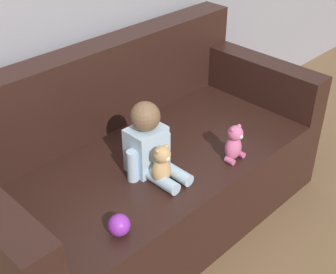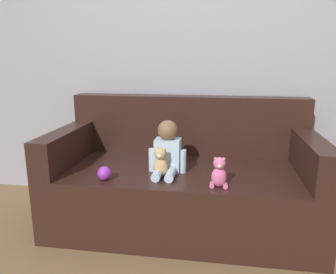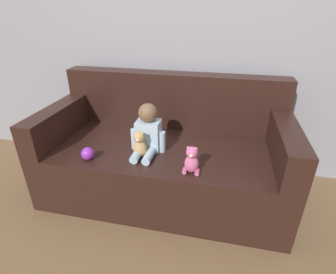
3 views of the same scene
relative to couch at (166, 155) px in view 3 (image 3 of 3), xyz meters
name	(u,v)px [view 3 (image 3 of 3)]	position (x,y,z in m)	size (l,w,h in m)	color
ground_plane	(164,190)	(0.00, -0.06, -0.34)	(12.00, 12.00, 0.00)	brown
wall_back	(178,32)	(0.00, 0.51, 0.96)	(8.00, 0.05, 2.60)	#93939E
couch	(166,155)	(0.00, 0.00, 0.00)	(1.99, 0.96, 0.98)	black
person_baby	(148,132)	(-0.10, -0.18, 0.29)	(0.28, 0.33, 0.38)	silver
teddy_bear_brown	(140,145)	(-0.13, -0.29, 0.24)	(0.10, 0.10, 0.21)	tan
plush_toy_side	(192,161)	(0.28, -0.41, 0.23)	(0.12, 0.09, 0.20)	#DB6699
toy_ball	(88,154)	(-0.50, -0.41, 0.19)	(0.10, 0.10, 0.10)	purple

